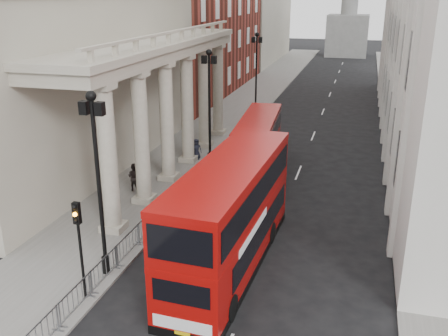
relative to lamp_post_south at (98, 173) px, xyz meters
The scene contains 17 objects.
ground 6.36m from the lamp_post_south, 81.47° to the right, with size 260.00×260.00×0.00m, color black.
sidewalk_west 26.56m from the lamp_post_south, 95.27° to the left, with size 6.00×140.00×0.12m, color slate.
sidewalk_east 29.97m from the lamp_post_south, 61.53° to the left, with size 3.00×140.00×0.12m, color slate.
kerb 26.45m from the lamp_post_south, 88.79° to the left, with size 0.20×140.00×0.14m, color slate.
portico_building 17.18m from the lamp_post_south, 125.27° to the left, with size 9.00×28.00×12.00m, color #9D9683.
brick_building 45.51m from the lamp_post_south, 102.68° to the left, with size 9.00×32.00×22.00m, color maroon.
west_building_far 76.81m from the lamp_post_south, 97.42° to the left, with size 9.00×30.00×20.00m, color #9D9683.
lamp_post_south is the anchor object (origin of this frame).
lamp_post_mid 16.00m from the lamp_post_south, 90.00° to the left, with size 1.05×0.44×8.32m.
lamp_post_north 32.00m from the lamp_post_south, 90.00° to the left, with size 1.05×0.44×8.32m.
traffic_light 2.71m from the lamp_post_south, 87.16° to the right, with size 0.28×0.33×4.30m.
crowd_barriers 4.60m from the lamp_post_south, 81.98° to the right, with size 0.50×18.75×1.10m.
bus_near 6.15m from the lamp_post_south, 24.75° to the left, with size 3.38×11.81×5.05m.
bus_far 15.77m from the lamp_post_south, 75.81° to the left, with size 2.96×9.59×4.08m.
pedestrian_a 8.14m from the lamp_post_south, 115.45° to the left, with size 0.67×0.44×1.85m, color black.
pedestrian_b 10.70m from the lamp_post_south, 107.83° to the left, with size 0.89×0.69×1.82m, color black.
pedestrian_c 17.12m from the lamp_post_south, 94.31° to the left, with size 0.77×0.50×1.59m, color black.
Camera 1 is at (9.87, -13.63, 12.15)m, focal length 40.00 mm.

